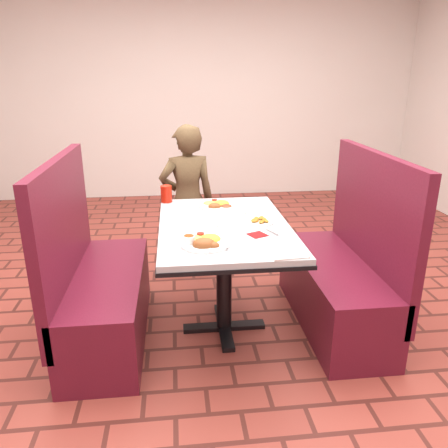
{
  "coord_description": "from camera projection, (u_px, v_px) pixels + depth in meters",
  "views": [
    {
      "loc": [
        -0.29,
        -2.55,
        1.64
      ],
      "look_at": [
        0.0,
        0.0,
        0.75
      ],
      "focal_mm": 35.0,
      "sensor_mm": 36.0,
      "label": 1
    }
  ],
  "objects": [
    {
      "name": "knife_utensil",
      "position": [
        224.0,
        244.0,
        2.37
      ],
      "size": [
        0.03,
        0.16,
        0.0
      ],
      "primitive_type": "cube",
      "rotation": [
        0.0,
        0.0,
        0.16
      ],
      "color": "silver",
      "rests_on": "dining_table"
    },
    {
      "name": "fork_utensil",
      "position": [
        206.0,
        247.0,
        2.33
      ],
      "size": [
        0.04,
        0.16,
        0.0
      ],
      "primitive_type": "cube",
      "rotation": [
        0.0,
        0.0,
        0.16
      ],
      "color": "silver",
      "rests_on": "dining_table"
    },
    {
      "name": "far_dinner_plate",
      "position": [
        218.0,
        204.0,
        3.05
      ],
      "size": [
        0.26,
        0.26,
        0.07
      ],
      "rotation": [
        0.0,
        0.0,
        -0.03
      ],
      "color": "white",
      "rests_on": "dining_table"
    },
    {
      "name": "room",
      "position": [
        224.0,
        19.0,
        2.34
      ],
      "size": [
        7.0,
        7.04,
        2.82
      ],
      "color": "#983D31",
      "rests_on": "ground"
    },
    {
      "name": "plantain_plate",
      "position": [
        259.0,
        221.0,
        2.73
      ],
      "size": [
        0.18,
        0.18,
        0.03
      ],
      "rotation": [
        0.0,
        0.0,
        0.34
      ],
      "color": "white",
      "rests_on": "dining_table"
    },
    {
      "name": "booth_bench_right",
      "position": [
        342.0,
        279.0,
        2.94
      ],
      "size": [
        0.47,
        1.2,
        1.17
      ],
      "color": "maroon",
      "rests_on": "ground"
    },
    {
      "name": "spoon_utensil",
      "position": [
        272.0,
        232.0,
        2.56
      ],
      "size": [
        0.06,
        0.11,
        0.0
      ],
      "primitive_type": "cube",
      "rotation": [
        0.0,
        0.0,
        0.45
      ],
      "color": "#BABABE",
      "rests_on": "dining_table"
    },
    {
      "name": "paper_napkin",
      "position": [
        288.0,
        254.0,
        2.25
      ],
      "size": [
        0.2,
        0.16,
        0.01
      ],
      "primitive_type": "cube",
      "rotation": [
        0.0,
        0.0,
        0.08
      ],
      "color": "white",
      "rests_on": "dining_table"
    },
    {
      "name": "red_tumbler",
      "position": [
        166.0,
        194.0,
        3.16
      ],
      "size": [
        0.08,
        0.08,
        0.12
      ],
      "primitive_type": "cylinder",
      "color": "red",
      "rests_on": "dining_table"
    },
    {
      "name": "diner_person",
      "position": [
        187.0,
        201.0,
        3.64
      ],
      "size": [
        0.5,
        0.37,
        1.26
      ],
      "primitive_type": "imported",
      "rotation": [
        0.0,
        0.0,
        3.31
      ],
      "color": "brown",
      "rests_on": "ground"
    },
    {
      "name": "lettuce_shreds",
      "position": [
        229.0,
        221.0,
        2.78
      ],
      "size": [
        0.28,
        0.32,
        0.0
      ],
      "primitive_type": null,
      "color": "#96CB51",
      "rests_on": "dining_table"
    },
    {
      "name": "near_dinner_plate",
      "position": [
        204.0,
        240.0,
        2.38
      ],
      "size": [
        0.28,
        0.28,
        0.09
      ],
      "rotation": [
        0.0,
        0.0,
        -0.32
      ],
      "color": "white",
      "rests_on": "dining_table"
    },
    {
      "name": "maroon_napkin",
      "position": [
        257.0,
        235.0,
        2.53
      ],
      "size": [
        0.13,
        0.13,
        0.0
      ],
      "primitive_type": "cube",
      "rotation": [
        0.0,
        0.0,
        0.43
      ],
      "color": "maroon",
      "rests_on": "dining_table"
    },
    {
      "name": "dining_table",
      "position": [
        224.0,
        238.0,
        2.75
      ],
      "size": [
        0.81,
        1.21,
        0.75
      ],
      "color": "#B5B8BA",
      "rests_on": "ground"
    },
    {
      "name": "booth_bench_left",
      "position": [
        99.0,
        291.0,
        2.77
      ],
      "size": [
        0.47,
        1.2,
        1.17
      ],
      "color": "maroon",
      "rests_on": "ground"
    }
  ]
}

